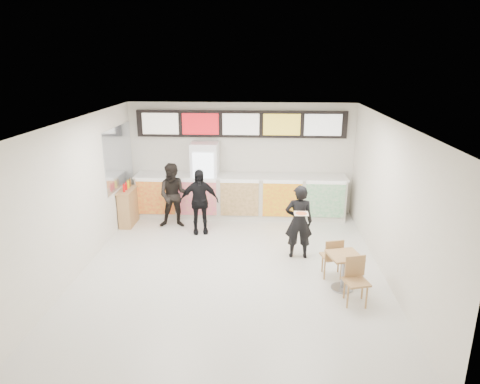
# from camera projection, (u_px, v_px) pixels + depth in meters

# --- Properties ---
(floor) EXTENTS (7.00, 7.00, 0.00)m
(floor) POSITION_uv_depth(u_px,v_px,m) (232.00, 270.00, 8.64)
(floor) COLOR beige
(floor) RESTS_ON ground
(ceiling) EXTENTS (7.00, 7.00, 0.00)m
(ceiling) POSITION_uv_depth(u_px,v_px,m) (231.00, 121.00, 7.75)
(ceiling) COLOR white
(ceiling) RESTS_ON wall_back
(wall_back) EXTENTS (6.00, 0.00, 6.00)m
(wall_back) POSITION_uv_depth(u_px,v_px,m) (241.00, 159.00, 11.53)
(wall_back) COLOR silver
(wall_back) RESTS_ON floor
(wall_left) EXTENTS (0.00, 7.00, 7.00)m
(wall_left) POSITION_uv_depth(u_px,v_px,m) (79.00, 197.00, 8.35)
(wall_left) COLOR silver
(wall_left) RESTS_ON floor
(wall_right) EXTENTS (0.00, 7.00, 7.00)m
(wall_right) POSITION_uv_depth(u_px,v_px,m) (390.00, 202.00, 8.03)
(wall_right) COLOR silver
(wall_right) RESTS_ON floor
(service_counter) EXTENTS (5.56, 0.77, 1.14)m
(service_counter) POSITION_uv_depth(u_px,v_px,m) (240.00, 196.00, 11.42)
(service_counter) COLOR silver
(service_counter) RESTS_ON floor
(menu_board) EXTENTS (5.50, 0.14, 0.70)m
(menu_board) POSITION_uv_depth(u_px,v_px,m) (241.00, 124.00, 11.16)
(menu_board) COLOR black
(menu_board) RESTS_ON wall_back
(drinks_fridge) EXTENTS (0.70, 0.67, 2.00)m
(drinks_fridge) POSITION_uv_depth(u_px,v_px,m) (205.00, 180.00, 11.36)
(drinks_fridge) COLOR white
(drinks_fridge) RESTS_ON floor
(mirror_panel) EXTENTS (0.01, 2.00, 1.50)m
(mirror_panel) POSITION_uv_depth(u_px,v_px,m) (119.00, 157.00, 10.61)
(mirror_panel) COLOR #B2B7BF
(mirror_panel) RESTS_ON wall_left
(customer_main) EXTENTS (0.59, 0.39, 1.60)m
(customer_main) POSITION_uv_depth(u_px,v_px,m) (299.00, 222.00, 8.98)
(customer_main) COLOR black
(customer_main) RESTS_ON floor
(customer_left) EXTENTS (0.84, 0.68, 1.64)m
(customer_left) POSITION_uv_depth(u_px,v_px,m) (174.00, 196.00, 10.64)
(customer_left) COLOR black
(customer_left) RESTS_ON floor
(customer_mid) EXTENTS (0.99, 0.55, 1.60)m
(customer_mid) POSITION_uv_depth(u_px,v_px,m) (199.00, 201.00, 10.27)
(customer_mid) COLOR black
(customer_mid) RESTS_ON floor
(pizza_slice) EXTENTS (0.36, 0.36, 0.02)m
(pizza_slice) POSITION_uv_depth(u_px,v_px,m) (301.00, 213.00, 8.45)
(pizza_slice) COLOR beige
(pizza_slice) RESTS_ON customer_main
(cafe_table) EXTENTS (0.73, 1.46, 0.82)m
(cafe_table) POSITION_uv_depth(u_px,v_px,m) (344.00, 265.00, 7.79)
(cafe_table) COLOR #B08050
(cafe_table) RESTS_ON floor
(condiment_ledge) EXTENTS (0.34, 0.84, 1.12)m
(condiment_ledge) POSITION_uv_depth(u_px,v_px,m) (128.00, 206.00, 10.89)
(condiment_ledge) COLOR #B08050
(condiment_ledge) RESTS_ON floor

